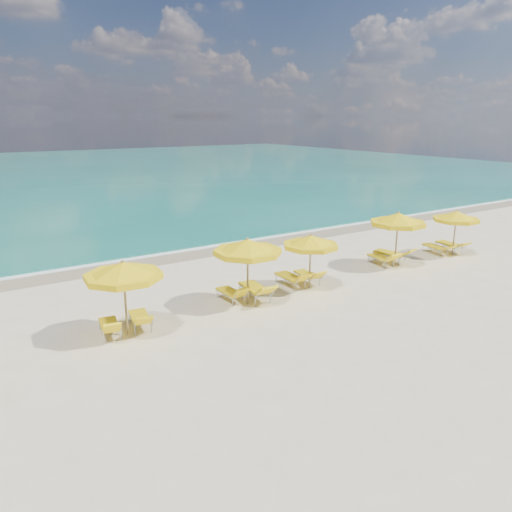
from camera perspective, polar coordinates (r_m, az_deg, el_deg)
ground_plane at (r=18.63m, az=2.54°, el=-4.60°), size 120.00×120.00×0.00m
ocean at (r=63.32m, az=-24.01°, el=8.48°), size 120.00×80.00×0.30m
wet_sand_band at (r=24.73m, az=-7.52°, el=0.41°), size 120.00×2.60×0.01m
foam_line at (r=25.43m, az=-8.31°, el=0.80°), size 120.00×1.20×0.03m
whitecap_near at (r=32.10m, az=-24.93°, el=2.60°), size 14.00×0.36×0.05m
whitecap_far at (r=42.79m, az=-7.63°, el=6.86°), size 18.00×0.30×0.05m
umbrella_2 at (r=15.25m, az=-14.94°, el=-1.71°), size 2.95×2.95×2.38m
umbrella_3 at (r=17.23m, az=-0.97°, el=0.98°), size 3.08×3.08×2.44m
umbrella_4 at (r=19.02m, az=6.26°, el=1.61°), size 2.56×2.56×2.18m
umbrella_5 at (r=22.68m, az=15.93°, el=4.02°), size 3.10×3.10×2.47m
umbrella_6 at (r=25.53m, az=21.92°, el=4.19°), size 2.82×2.82×2.19m
lounger_2_left at (r=15.96m, az=-16.36°, el=-8.06°), size 0.80×1.63×0.77m
lounger_2_right at (r=16.28m, az=-13.09°, el=-7.31°), size 0.86×1.74×0.75m
lounger_3_left at (r=18.08m, az=-2.87°, el=-4.56°), size 0.58×1.58×0.78m
lounger_3_right at (r=18.25m, az=-0.08°, el=-4.20°), size 0.90×2.07×0.87m
lounger_4_left at (r=19.66m, az=4.03°, el=-2.84°), size 0.63×1.79×0.83m
lounger_4_right at (r=20.13m, az=5.93°, el=-2.51°), size 0.68×1.66×0.73m
lounger_5_left at (r=23.04m, az=14.14°, el=-0.52°), size 0.83×1.80×0.78m
lounger_5_right at (r=23.74m, az=15.15°, el=-0.07°), size 0.99×2.00×0.82m
lounger_6_left at (r=25.76m, az=19.83°, el=0.69°), size 0.84×1.81×0.64m
lounger_6_right at (r=26.51m, az=21.26°, el=0.98°), size 0.81×1.86×0.69m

